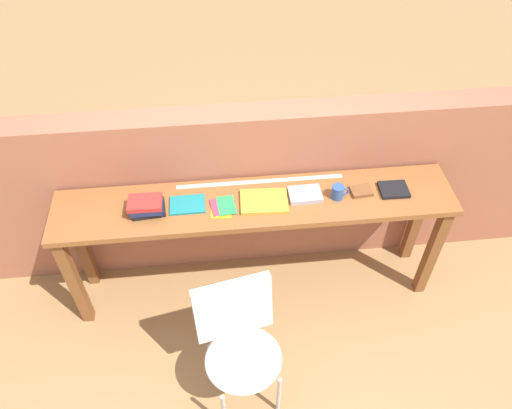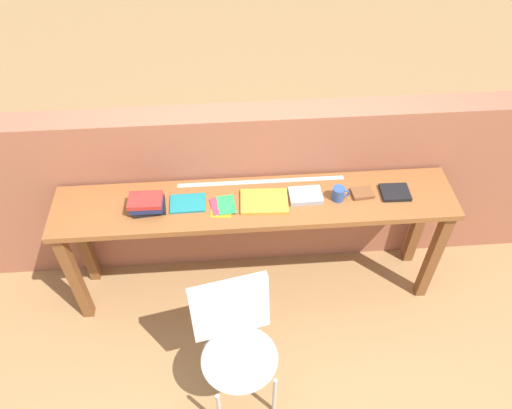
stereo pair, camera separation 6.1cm
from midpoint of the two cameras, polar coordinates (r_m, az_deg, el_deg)
The scene contains 13 objects.
ground_plane at distance 3.59m, azimuth -0.08°, elevation -12.96°, with size 40.00×40.00×0.00m, color #9E7547.
brick_wall_back at distance 3.48m, azimuth -1.16°, elevation 1.76°, with size 6.00×0.20×1.31m, color #9E5B42.
sideboard at distance 3.18m, azimuth -0.64°, elevation -1.37°, with size 2.50×0.44×0.88m.
chair_white_moulded at distance 2.91m, azimuth -2.48°, elevation -15.42°, with size 0.52×0.53×0.89m.
book_stack_leftmost at distance 3.06m, azimuth -12.93°, elevation -0.18°, with size 0.22×0.17×0.10m.
magazine_cycling at distance 3.08m, azimuth -8.41°, elevation -0.02°, with size 0.21×0.16×0.01m, color #19757A.
pamphlet_pile_colourful at distance 3.04m, azimuth -4.39°, elevation -0.25°, with size 0.16×0.19×0.01m.
book_open_centre at distance 3.06m, azimuth 0.36°, elevation 0.36°, with size 0.29×0.21×0.02m, color gold.
book_grey_hardcover at distance 3.11m, azimuth 5.06°, elevation 1.14°, with size 0.20×0.15×0.03m, color #9E9EA3.
mug at distance 3.10m, azimuth 8.81°, elevation 1.42°, with size 0.11×0.08×0.09m.
leather_journal_brown at distance 3.18m, azimuth 11.39°, elevation 1.53°, with size 0.13×0.10×0.02m, color brown.
book_repair_rightmost at distance 3.24m, azimuth 14.94°, elevation 1.65°, with size 0.18×0.15×0.02m, color black.
ruler_metal_back_edge at distance 3.20m, azimuth -0.07°, elevation 2.64°, with size 1.07×0.03×0.00m, color silver.
Camera 1 is at (-0.22, -1.85, 3.07)m, focal length 35.00 mm.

